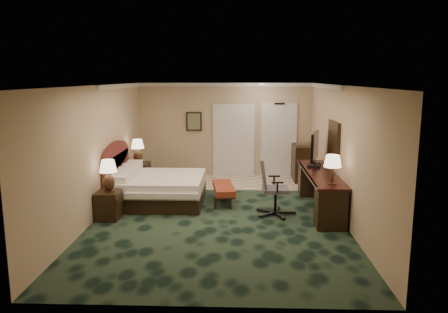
{
  "coord_description": "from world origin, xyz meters",
  "views": [
    {
      "loc": [
        0.42,
        -8.82,
        2.86
      ],
      "look_at": [
        0.08,
        0.6,
        1.14
      ],
      "focal_mm": 35.0,
      "sensor_mm": 36.0,
      "label": 1
    }
  ],
  "objects_px": {
    "nightstand_far": "(139,175)",
    "desk": "(319,191)",
    "bed": "(160,189)",
    "tv": "(315,149)",
    "minibar": "(303,163)",
    "bed_bench": "(224,194)",
    "lamp_near": "(108,176)",
    "nightstand_near": "(108,205)",
    "lamp_far": "(138,151)",
    "desk_chair": "(276,187)"
  },
  "relations": [
    {
      "from": "minibar",
      "to": "bed_bench",
      "type": "bearing_deg",
      "value": -132.95
    },
    {
      "from": "lamp_far",
      "to": "tv",
      "type": "height_order",
      "value": "tv"
    },
    {
      "from": "nightstand_near",
      "to": "bed_bench",
      "type": "bearing_deg",
      "value": 28.51
    },
    {
      "from": "desk",
      "to": "minibar",
      "type": "xyz_separation_m",
      "value": [
        0.02,
        2.74,
        0.09
      ]
    },
    {
      "from": "nightstand_near",
      "to": "tv",
      "type": "relative_size",
      "value": 0.56
    },
    {
      "from": "bed",
      "to": "desk",
      "type": "relative_size",
      "value": 0.69
    },
    {
      "from": "lamp_near",
      "to": "nightstand_far",
      "type": "bearing_deg",
      "value": 90.06
    },
    {
      "from": "lamp_near",
      "to": "desk",
      "type": "distance_m",
      "value": 4.48
    },
    {
      "from": "nightstand_far",
      "to": "minibar",
      "type": "relative_size",
      "value": 0.65
    },
    {
      "from": "nightstand_far",
      "to": "lamp_far",
      "type": "distance_m",
      "value": 0.64
    },
    {
      "from": "bed",
      "to": "nightstand_far",
      "type": "xyz_separation_m",
      "value": [
        -0.81,
        1.39,
        0.01
      ]
    },
    {
      "from": "lamp_near",
      "to": "bed_bench",
      "type": "xyz_separation_m",
      "value": [
        2.27,
        1.27,
        -0.7
      ]
    },
    {
      "from": "lamp_near",
      "to": "bed",
      "type": "bearing_deg",
      "value": 56.35
    },
    {
      "from": "bed",
      "to": "minibar",
      "type": "relative_size",
      "value": 1.98
    },
    {
      "from": "bed",
      "to": "minibar",
      "type": "xyz_separation_m",
      "value": [
        3.59,
        2.34,
        0.19
      ]
    },
    {
      "from": "bed",
      "to": "tv",
      "type": "relative_size",
      "value": 1.95
    },
    {
      "from": "minibar",
      "to": "nightstand_near",
      "type": "bearing_deg",
      "value": -141.42
    },
    {
      "from": "nightstand_far",
      "to": "lamp_near",
      "type": "relative_size",
      "value": 1.0
    },
    {
      "from": "lamp_near",
      "to": "minibar",
      "type": "bearing_deg",
      "value": 38.93
    },
    {
      "from": "lamp_near",
      "to": "bed_bench",
      "type": "distance_m",
      "value": 2.7
    },
    {
      "from": "bed",
      "to": "lamp_near",
      "type": "bearing_deg",
      "value": -123.65
    },
    {
      "from": "bed_bench",
      "to": "minibar",
      "type": "xyz_separation_m",
      "value": [
        2.13,
        2.28,
        0.3
      ]
    },
    {
      "from": "bed",
      "to": "nightstand_far",
      "type": "relative_size",
      "value": 3.02
    },
    {
      "from": "nightstand_near",
      "to": "minibar",
      "type": "xyz_separation_m",
      "value": [
        4.44,
        3.54,
        0.22
      ]
    },
    {
      "from": "bed",
      "to": "bed_bench",
      "type": "bearing_deg",
      "value": 2.17
    },
    {
      "from": "nightstand_far",
      "to": "desk_chair",
      "type": "relative_size",
      "value": 0.54
    },
    {
      "from": "nightstand_far",
      "to": "tv",
      "type": "distance_m",
      "value": 4.6
    },
    {
      "from": "desk",
      "to": "bed",
      "type": "bearing_deg",
      "value": 173.53
    },
    {
      "from": "desk",
      "to": "bed_bench",
      "type": "bearing_deg",
      "value": 167.67
    },
    {
      "from": "tv",
      "to": "minibar",
      "type": "distance_m",
      "value": 2.22
    },
    {
      "from": "bed",
      "to": "lamp_far",
      "type": "height_order",
      "value": "lamp_far"
    },
    {
      "from": "lamp_near",
      "to": "desk",
      "type": "xyz_separation_m",
      "value": [
        4.38,
        0.81,
        -0.49
      ]
    },
    {
      "from": "nightstand_near",
      "to": "lamp_far",
      "type": "xyz_separation_m",
      "value": [
        0.04,
        2.54,
        0.69
      ]
    },
    {
      "from": "nightstand_near",
      "to": "minibar",
      "type": "distance_m",
      "value": 5.68
    },
    {
      "from": "bed",
      "to": "lamp_near",
      "type": "height_order",
      "value": "lamp_near"
    },
    {
      "from": "tv",
      "to": "desk_chair",
      "type": "distance_m",
      "value": 1.57
    },
    {
      "from": "nightstand_far",
      "to": "bed_bench",
      "type": "height_order",
      "value": "nightstand_far"
    },
    {
      "from": "desk",
      "to": "desk_chair",
      "type": "height_order",
      "value": "desk_chair"
    },
    {
      "from": "bed",
      "to": "lamp_near",
      "type": "relative_size",
      "value": 3.02
    },
    {
      "from": "desk",
      "to": "tv",
      "type": "xyz_separation_m",
      "value": [
        -0.02,
        0.65,
        0.81
      ]
    },
    {
      "from": "bed_bench",
      "to": "minibar",
      "type": "bearing_deg",
      "value": 39.26
    },
    {
      "from": "nightstand_near",
      "to": "nightstand_far",
      "type": "xyz_separation_m",
      "value": [
        0.03,
        2.59,
        0.04
      ]
    },
    {
      "from": "nightstand_far",
      "to": "desk",
      "type": "distance_m",
      "value": 4.74
    },
    {
      "from": "bed_bench",
      "to": "desk_chair",
      "type": "distance_m",
      "value": 1.47
    },
    {
      "from": "lamp_near",
      "to": "desk",
      "type": "height_order",
      "value": "lamp_near"
    },
    {
      "from": "bed",
      "to": "lamp_near",
      "type": "distance_m",
      "value": 1.57
    },
    {
      "from": "bed_bench",
      "to": "lamp_far",
      "type": "bearing_deg",
      "value": 142.68
    },
    {
      "from": "tv",
      "to": "minibar",
      "type": "xyz_separation_m",
      "value": [
        0.04,
        2.09,
        -0.73
      ]
    },
    {
      "from": "tv",
      "to": "bed",
      "type": "bearing_deg",
      "value": -160.0
    },
    {
      "from": "bed",
      "to": "minibar",
      "type": "height_order",
      "value": "minibar"
    }
  ]
}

